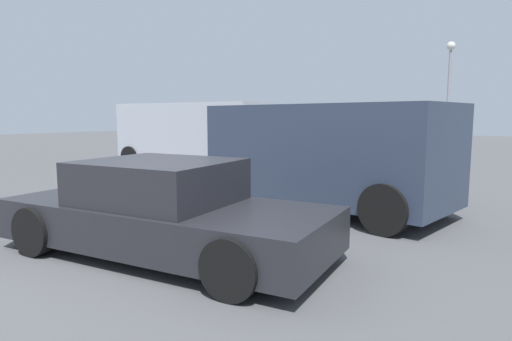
% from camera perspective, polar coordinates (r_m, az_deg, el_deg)
% --- Properties ---
extents(ground_plane, '(80.00, 80.00, 0.00)m').
position_cam_1_polar(ground_plane, '(5.90, -14.46, -10.81)').
color(ground_plane, '#515154').
extents(sedan_foreground, '(4.56, 2.35, 1.23)m').
position_cam_1_polar(sedan_foreground, '(5.77, -11.98, -5.30)').
color(sedan_foreground, '#232328').
rests_on(sedan_foreground, ground_plane).
extents(dog, '(0.39, 0.52, 0.38)m').
position_cam_1_polar(dog, '(8.61, -20.29, -3.72)').
color(dog, white).
rests_on(dog, ground_plane).
extents(van_white, '(5.46, 2.32, 2.21)m').
position_cam_1_polar(van_white, '(14.66, -8.12, 4.77)').
color(van_white, '#B2B7C1').
rests_on(van_white, ground_plane).
extents(suv_dark, '(4.84, 2.63, 2.00)m').
position_cam_1_polar(suv_dark, '(8.39, 9.07, 2.30)').
color(suv_dark, '#2D384C').
rests_on(suv_dark, ground_plane).
extents(pedestrian, '(0.39, 0.52, 1.73)m').
position_cam_1_polar(pedestrian, '(13.66, 9.34, 3.89)').
color(pedestrian, black).
rests_on(pedestrian, ground_plane).
extents(light_post_mid, '(0.44, 0.44, 5.68)m').
position_cam_1_polar(light_post_mid, '(25.76, 24.08, 11.32)').
color(light_post_mid, gray).
rests_on(light_post_mid, ground_plane).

